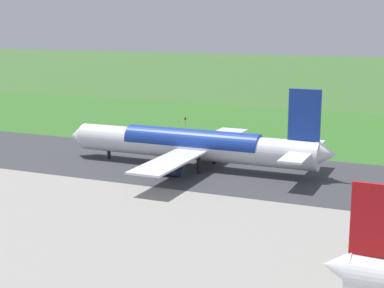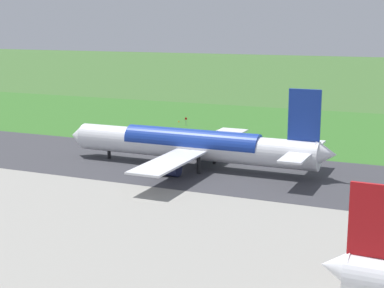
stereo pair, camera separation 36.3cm
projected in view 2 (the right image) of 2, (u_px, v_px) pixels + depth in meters
ground_plane at (182, 166)px, 112.54m from camera, size 800.00×800.00×0.00m
runway_asphalt at (182, 166)px, 112.54m from camera, size 600.00×30.86×0.06m
grass_verge_foreground at (252, 129)px, 152.07m from camera, size 600.00×80.00×0.04m
airliner_main at (194, 145)px, 110.66m from camera, size 53.97×44.03×15.88m
no_stopping_sign at (186, 121)px, 156.46m from camera, size 0.60×0.10×2.24m
traffic_cone_orange at (179, 121)px, 162.51m from camera, size 0.40×0.40×0.55m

